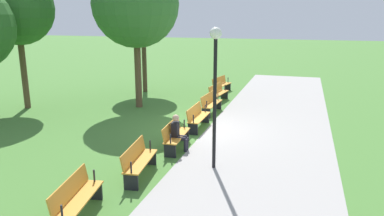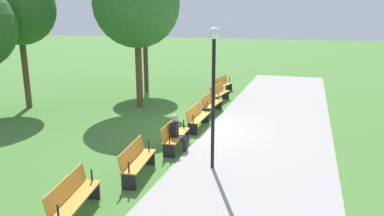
# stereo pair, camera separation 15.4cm
# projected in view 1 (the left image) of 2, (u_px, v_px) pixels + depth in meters

# --- Properties ---
(ground_plane) EXTENTS (120.00, 120.00, 0.00)m
(ground_plane) POSITION_uv_depth(u_px,v_px,m) (199.00, 128.00, 14.26)
(ground_plane) COLOR #477A33
(path_paving) EXTENTS (28.51, 4.62, 0.01)m
(path_paving) POSITION_uv_depth(u_px,v_px,m) (267.00, 134.00, 13.51)
(path_paving) COLOR #A39E99
(path_paving) RESTS_ON ground
(bench_0) EXTENTS (1.84, 0.79, 0.89)m
(bench_0) POSITION_uv_depth(u_px,v_px,m) (221.00, 84.00, 20.88)
(bench_0) COLOR orange
(bench_0) RESTS_ON ground
(bench_1) EXTENTS (1.82, 0.69, 0.89)m
(bench_1) POSITION_uv_depth(u_px,v_px,m) (218.00, 93.00, 18.61)
(bench_1) COLOR orange
(bench_1) RESTS_ON ground
(bench_2) EXTENTS (1.81, 0.58, 0.89)m
(bench_2) POSITION_uv_depth(u_px,v_px,m) (211.00, 103.00, 16.37)
(bench_2) COLOR orange
(bench_2) RESTS_ON ground
(bench_3) EXTENTS (1.78, 0.47, 0.89)m
(bench_3) POSITION_uv_depth(u_px,v_px,m) (197.00, 117.00, 14.16)
(bench_3) COLOR orange
(bench_3) RESTS_ON ground
(bench_4) EXTENTS (1.81, 0.58, 0.89)m
(bench_4) POSITION_uv_depth(u_px,v_px,m) (175.00, 135.00, 11.99)
(bench_4) COLOR orange
(bench_4) RESTS_ON ground
(bench_5) EXTENTS (1.82, 0.69, 0.89)m
(bench_5) POSITION_uv_depth(u_px,v_px,m) (138.00, 160.00, 9.88)
(bench_5) COLOR orange
(bench_5) RESTS_ON ground
(bench_6) EXTENTS (1.84, 0.79, 0.89)m
(bench_6) POSITION_uv_depth(u_px,v_px,m) (76.00, 198.00, 7.81)
(bench_6) COLOR orange
(bench_6) RESTS_ON ground
(person_seated) EXTENTS (0.34, 0.53, 1.20)m
(person_seated) POSITION_uv_depth(u_px,v_px,m) (178.00, 132.00, 11.78)
(person_seated) COLOR black
(person_seated) RESTS_ON ground
(tree_0) EXTENTS (3.96, 3.96, 6.79)m
(tree_0) POSITION_uv_depth(u_px,v_px,m) (136.00, 4.00, 16.50)
(tree_0) COLOR brown
(tree_0) RESTS_ON ground
(tree_1) EXTENTS (3.14, 3.14, 6.09)m
(tree_1) POSITION_uv_depth(u_px,v_px,m) (143.00, 12.00, 20.16)
(tree_1) COLOR #4C3828
(tree_1) RESTS_ON ground
(tree_4) EXTENTS (3.29, 3.29, 6.25)m
(tree_4) POSITION_uv_depth(u_px,v_px,m) (17.00, 9.00, 16.35)
(tree_4) COLOR brown
(tree_4) RESTS_ON ground
(lamp_post) EXTENTS (0.32, 0.32, 3.98)m
(lamp_post) POSITION_uv_depth(u_px,v_px,m) (215.00, 72.00, 9.89)
(lamp_post) COLOR black
(lamp_post) RESTS_ON ground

